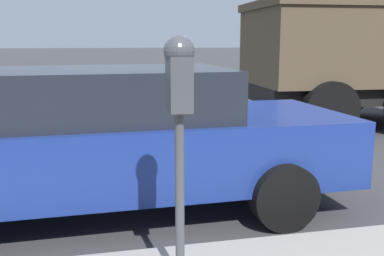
% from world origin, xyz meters
% --- Properties ---
extents(ground_plane, '(220.00, 220.00, 0.00)m').
position_xyz_m(ground_plane, '(0.00, 0.00, 0.00)').
color(ground_plane, '#424244').
extents(parking_meter, '(0.21, 0.19, 1.62)m').
position_xyz_m(parking_meter, '(-2.73, -0.09, 1.40)').
color(parking_meter, '#4C5156').
rests_on(parking_meter, sidewalk).
extents(car_blue, '(2.06, 4.90, 1.48)m').
position_xyz_m(car_blue, '(-0.89, 0.30, 0.79)').
color(car_blue, navy).
rests_on(car_blue, ground_plane).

